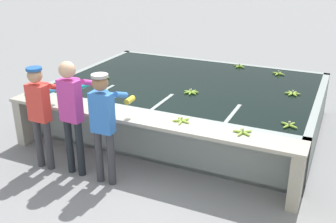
{
  "coord_description": "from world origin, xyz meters",
  "views": [
    {
      "loc": [
        2.62,
        -4.48,
        3.13
      ],
      "look_at": [
        0.0,
        1.18,
        0.6
      ],
      "focal_mm": 42.0,
      "sensor_mm": 36.0,
      "label": 1
    }
  ],
  "objects_px": {
    "worker_0": "(41,109)",
    "banana_bunch_floating_1": "(293,93)",
    "banana_bunch_floating_3": "(239,66)",
    "banana_bunch_floating_4": "(103,77)",
    "worker_1": "(72,108)",
    "banana_bunch_ledge_0": "(182,121)",
    "banana_bunch_floating_5": "(191,92)",
    "worker_2": "(104,119)",
    "banana_bunch_floating_2": "(278,74)",
    "knife_0": "(31,95)",
    "banana_bunch_floating_0": "(289,125)",
    "banana_bunch_ledge_1": "(243,132)"
  },
  "relations": [
    {
      "from": "banana_bunch_floating_1",
      "to": "banana_bunch_floating_3",
      "type": "height_order",
      "value": "same"
    },
    {
      "from": "banana_bunch_floating_5",
      "to": "banana_bunch_floating_4",
      "type": "bearing_deg",
      "value": 177.58
    },
    {
      "from": "banana_bunch_floating_4",
      "to": "worker_0",
      "type": "bearing_deg",
      "value": -83.28
    },
    {
      "from": "banana_bunch_floating_4",
      "to": "banana_bunch_ledge_0",
      "type": "xyz_separation_m",
      "value": [
        2.23,
        -1.31,
        0.0
      ]
    },
    {
      "from": "banana_bunch_floating_3",
      "to": "banana_bunch_floating_4",
      "type": "height_order",
      "value": "same"
    },
    {
      "from": "worker_2",
      "to": "banana_bunch_ledge_0",
      "type": "xyz_separation_m",
      "value": [
        0.9,
        0.65,
        -0.12
      ]
    },
    {
      "from": "banana_bunch_floating_0",
      "to": "banana_bunch_ledge_1",
      "type": "bearing_deg",
      "value": -136.4
    },
    {
      "from": "worker_2",
      "to": "knife_0",
      "type": "relative_size",
      "value": 4.7
    },
    {
      "from": "banana_bunch_floating_4",
      "to": "banana_bunch_ledge_0",
      "type": "distance_m",
      "value": 2.59
    },
    {
      "from": "banana_bunch_floating_0",
      "to": "banana_bunch_floating_4",
      "type": "xyz_separation_m",
      "value": [
        -3.67,
        0.82,
        -0.0
      ]
    },
    {
      "from": "banana_bunch_floating_2",
      "to": "knife_0",
      "type": "height_order",
      "value": "banana_bunch_floating_2"
    },
    {
      "from": "banana_bunch_floating_5",
      "to": "banana_bunch_floating_3",
      "type": "bearing_deg",
      "value": 80.98
    },
    {
      "from": "worker_2",
      "to": "banana_bunch_floating_3",
      "type": "bearing_deg",
      "value": 77.36
    },
    {
      "from": "worker_0",
      "to": "banana_bunch_ledge_0",
      "type": "height_order",
      "value": "worker_0"
    },
    {
      "from": "banana_bunch_floating_0",
      "to": "banana_bunch_floating_4",
      "type": "relative_size",
      "value": 0.97
    },
    {
      "from": "banana_bunch_ledge_0",
      "to": "banana_bunch_floating_5",
      "type": "bearing_deg",
      "value": 105.55
    },
    {
      "from": "banana_bunch_floating_0",
      "to": "banana_bunch_ledge_1",
      "type": "distance_m",
      "value": 0.74
    },
    {
      "from": "banana_bunch_floating_0",
      "to": "banana_bunch_floating_3",
      "type": "relative_size",
      "value": 0.97
    },
    {
      "from": "worker_1",
      "to": "banana_bunch_floating_1",
      "type": "distance_m",
      "value": 3.72
    },
    {
      "from": "banana_bunch_floating_0",
      "to": "banana_bunch_ledge_0",
      "type": "xyz_separation_m",
      "value": [
        -1.44,
        -0.5,
        0.0
      ]
    },
    {
      "from": "worker_1",
      "to": "banana_bunch_ledge_1",
      "type": "relative_size",
      "value": 6.35
    },
    {
      "from": "worker_2",
      "to": "banana_bunch_ledge_0",
      "type": "distance_m",
      "value": 1.11
    },
    {
      "from": "worker_2",
      "to": "banana_bunch_floating_1",
      "type": "xyz_separation_m",
      "value": [
        2.17,
        2.56,
        -0.13
      ]
    },
    {
      "from": "banana_bunch_ledge_1",
      "to": "banana_bunch_floating_1",
      "type": "bearing_deg",
      "value": 79.02
    },
    {
      "from": "worker_0",
      "to": "banana_bunch_ledge_0",
      "type": "distance_m",
      "value": 2.11
    },
    {
      "from": "worker_0",
      "to": "banana_bunch_floating_1",
      "type": "xyz_separation_m",
      "value": [
        3.27,
        2.58,
        -0.1
      ]
    },
    {
      "from": "worker_0",
      "to": "banana_bunch_floating_5",
      "type": "height_order",
      "value": "worker_0"
    },
    {
      "from": "worker_1",
      "to": "banana_bunch_floating_2",
      "type": "xyz_separation_m",
      "value": [
        2.28,
        3.65,
        -0.19
      ]
    },
    {
      "from": "banana_bunch_floating_0",
      "to": "banana_bunch_ledge_0",
      "type": "relative_size",
      "value": 0.97
    },
    {
      "from": "banana_bunch_floating_1",
      "to": "banana_bunch_floating_2",
      "type": "relative_size",
      "value": 1.01
    },
    {
      "from": "worker_1",
      "to": "banana_bunch_floating_4",
      "type": "distance_m",
      "value": 2.1
    },
    {
      "from": "banana_bunch_floating_4",
      "to": "banana_bunch_floating_5",
      "type": "height_order",
      "value": "same"
    },
    {
      "from": "worker_2",
      "to": "banana_bunch_floating_2",
      "type": "distance_m",
      "value": 4.06
    },
    {
      "from": "banana_bunch_floating_3",
      "to": "banana_bunch_ledge_0",
      "type": "bearing_deg",
      "value": -89.53
    },
    {
      "from": "banana_bunch_floating_3",
      "to": "banana_bunch_floating_5",
      "type": "xyz_separation_m",
      "value": [
        -0.32,
        -2.0,
        -0.0
      ]
    },
    {
      "from": "banana_bunch_floating_1",
      "to": "banana_bunch_ledge_1",
      "type": "distance_m",
      "value": 1.95
    },
    {
      "from": "banana_bunch_floating_2",
      "to": "banana_bunch_floating_1",
      "type": "bearing_deg",
      "value": -68.41
    },
    {
      "from": "worker_0",
      "to": "banana_bunch_floating_4",
      "type": "xyz_separation_m",
      "value": [
        -0.23,
        1.99,
        -0.1
      ]
    },
    {
      "from": "banana_bunch_floating_0",
      "to": "knife_0",
      "type": "xyz_separation_m",
      "value": [
        -4.21,
        -0.56,
        -0.01
      ]
    },
    {
      "from": "worker_2",
      "to": "banana_bunch_floating_0",
      "type": "distance_m",
      "value": 2.6
    },
    {
      "from": "banana_bunch_floating_0",
      "to": "banana_bunch_floating_4",
      "type": "height_order",
      "value": "same"
    },
    {
      "from": "banana_bunch_floating_1",
      "to": "banana_bunch_floating_2",
      "type": "bearing_deg",
      "value": 111.59
    },
    {
      "from": "banana_bunch_ledge_1",
      "to": "banana_bunch_floating_2",
      "type": "bearing_deg",
      "value": 91.31
    },
    {
      "from": "worker_0",
      "to": "banana_bunch_floating_3",
      "type": "relative_size",
      "value": 5.88
    },
    {
      "from": "banana_bunch_floating_5",
      "to": "knife_0",
      "type": "height_order",
      "value": "banana_bunch_floating_5"
    },
    {
      "from": "banana_bunch_floating_4",
      "to": "banana_bunch_floating_5",
      "type": "xyz_separation_m",
      "value": [
        1.88,
        -0.08,
        -0.0
      ]
    },
    {
      "from": "banana_bunch_floating_4",
      "to": "banana_bunch_floating_5",
      "type": "bearing_deg",
      "value": -2.42
    },
    {
      "from": "banana_bunch_floating_3",
      "to": "worker_2",
      "type": "bearing_deg",
      "value": -102.64
    },
    {
      "from": "worker_2",
      "to": "banana_bunch_floating_3",
      "type": "distance_m",
      "value": 3.98
    },
    {
      "from": "banana_bunch_floating_0",
      "to": "banana_bunch_floating_1",
      "type": "height_order",
      "value": "same"
    }
  ]
}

